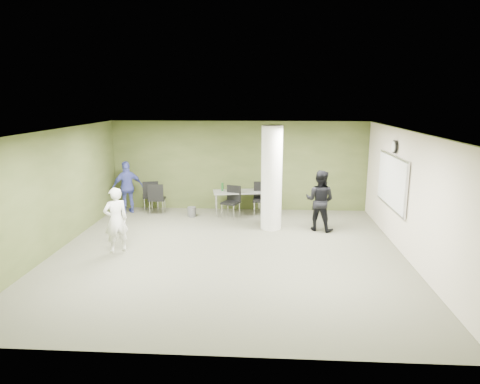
# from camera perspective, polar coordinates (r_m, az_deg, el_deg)

# --- Properties ---
(floor) EXTENTS (8.00, 8.00, 0.00)m
(floor) POSITION_cam_1_polar(r_m,az_deg,el_deg) (9.94, -1.61, -8.16)
(floor) COLOR #5A5B47
(floor) RESTS_ON ground
(ceiling) EXTENTS (8.00, 8.00, 0.00)m
(ceiling) POSITION_cam_1_polar(r_m,az_deg,el_deg) (9.33, -1.71, 8.14)
(ceiling) COLOR white
(ceiling) RESTS_ON wall_back
(wall_back) EXTENTS (8.00, 2.80, 0.02)m
(wall_back) POSITION_cam_1_polar(r_m,az_deg,el_deg) (13.46, -0.12, 3.50)
(wall_back) COLOR #404D24
(wall_back) RESTS_ON floor
(wall_left) EXTENTS (0.02, 8.00, 2.80)m
(wall_left) POSITION_cam_1_polar(r_m,az_deg,el_deg) (10.67, -23.58, 0.05)
(wall_left) COLOR #404D24
(wall_left) RESTS_ON floor
(wall_right_cream) EXTENTS (0.02, 8.00, 2.80)m
(wall_right_cream) POSITION_cam_1_polar(r_m,az_deg,el_deg) (10.01, 21.80, -0.57)
(wall_right_cream) COLOR beige
(wall_right_cream) RESTS_ON floor
(column) EXTENTS (0.56, 0.56, 2.80)m
(column) POSITION_cam_1_polar(r_m,az_deg,el_deg) (11.46, 4.24, 1.87)
(column) COLOR silver
(column) RESTS_ON floor
(whiteboard) EXTENTS (0.05, 2.30, 1.30)m
(whiteboard) POSITION_cam_1_polar(r_m,az_deg,el_deg) (11.09, 19.57, 1.34)
(whiteboard) COLOR silver
(whiteboard) RESTS_ON wall_right_cream
(wall_clock) EXTENTS (0.06, 0.32, 0.32)m
(wall_clock) POSITION_cam_1_polar(r_m,az_deg,el_deg) (10.97, 19.90, 5.70)
(wall_clock) COLOR black
(wall_clock) RESTS_ON wall_right_cream
(folding_table) EXTENTS (1.61, 0.92, 0.97)m
(folding_table) POSITION_cam_1_polar(r_m,az_deg,el_deg) (13.02, -0.28, -0.09)
(folding_table) COLOR gray
(folding_table) RESTS_ON floor
(wastebasket) EXTENTS (0.25, 0.25, 0.29)m
(wastebasket) POSITION_cam_1_polar(r_m,az_deg,el_deg) (12.93, -6.45, -2.65)
(wastebasket) COLOR #4C4C4C
(wastebasket) RESTS_ON floor
(chair_back_left) EXTENTS (0.62, 0.62, 0.99)m
(chair_back_left) POSITION_cam_1_polar(r_m,az_deg,el_deg) (13.57, -11.83, -0.22)
(chair_back_left) COLOR black
(chair_back_left) RESTS_ON floor
(chair_back_right) EXTENTS (0.52, 0.52, 0.97)m
(chair_back_right) POSITION_cam_1_polar(r_m,az_deg,el_deg) (13.18, -11.08, -0.61)
(chair_back_right) COLOR black
(chair_back_right) RESTS_ON floor
(chair_table_left) EXTENTS (0.61, 0.61, 0.94)m
(chair_table_left) POSITION_cam_1_polar(r_m,az_deg,el_deg) (12.71, -1.08, -0.95)
(chair_table_left) COLOR black
(chair_table_left) RESTS_ON floor
(chair_table_right) EXTENTS (0.51, 0.51, 1.01)m
(chair_table_right) POSITION_cam_1_polar(r_m,az_deg,el_deg) (12.93, 2.88, -0.55)
(chair_table_right) COLOR black
(chair_table_right) RESTS_ON floor
(woman_white) EXTENTS (0.66, 0.63, 1.52)m
(woman_white) POSITION_cam_1_polar(r_m,az_deg,el_deg) (10.21, -16.22, -3.62)
(woman_white) COLOR white
(woman_white) RESTS_ON floor
(man_black) EXTENTS (0.98, 0.89, 1.64)m
(man_black) POSITION_cam_1_polar(r_m,az_deg,el_deg) (11.59, 10.59, -1.13)
(man_black) COLOR black
(man_black) RESTS_ON floor
(man_blue) EXTENTS (1.01, 0.84, 1.61)m
(man_blue) POSITION_cam_1_polar(r_m,az_deg,el_deg) (13.58, -14.77, 0.62)
(man_blue) COLOR #464FAD
(man_blue) RESTS_ON floor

